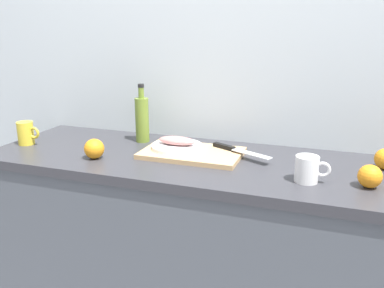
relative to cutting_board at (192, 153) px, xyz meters
The scene contains 11 objects.
back_wall 0.47m from the cutting_board, 65.76° to the left, with size 3.20×0.05×2.50m, color silver.
kitchen_counter 0.48m from the cutting_board, 12.87° to the right, with size 2.00×0.60×0.90m.
cutting_board is the anchor object (origin of this frame).
white_plate 0.08m from the cutting_board, 166.68° to the left, with size 0.22×0.22×0.01m, color white.
fish_fillet 0.09m from the cutting_board, 166.68° to the left, with size 0.17×0.07×0.04m, color tan.
chef_knife 0.18m from the cutting_board, 17.45° to the left, with size 0.27×0.15×0.02m.
olive_oil_bottle 0.33m from the cutting_board, 156.57° to the left, with size 0.06×0.06×0.27m.
coffee_mug_0 0.51m from the cutting_board, 17.40° to the right, with size 0.12×0.08×0.09m.
coffee_mug_1 0.78m from the cutting_board, behind, with size 0.11×0.07×0.11m.
orange_1 0.41m from the cutting_board, 155.10° to the right, with size 0.08×0.08×0.08m, color orange.
orange_2 0.70m from the cutting_board, 11.14° to the right, with size 0.08×0.08×0.08m, color orange.
Camera 1 is at (0.40, -1.50, 1.43)m, focal length 37.46 mm.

